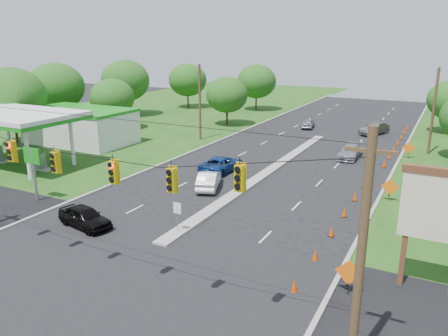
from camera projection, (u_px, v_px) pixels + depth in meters
The scene contains 42 objects.
ground at pixel (112, 278), 21.95m from camera, with size 160.00×160.00×0.00m, color black.
grass_left at pixel (32, 141), 52.30m from camera, with size 40.00×160.00×0.06m, color #1E4714.
cross_street at pixel (112, 278), 21.95m from camera, with size 160.00×14.00×0.02m, color black.
curb_left at pixel (218, 142), 52.00m from camera, with size 0.25×110.00×0.16m, color gray.
curb_right at pixel (398, 163), 43.04m from camera, with size 0.25×110.00×0.16m, color gray.
median at pixel (268, 172), 39.85m from camera, with size 1.00×34.00×0.18m, color gray.
median_sign at pixel (177, 212), 26.66m from camera, with size 0.55×0.06×2.05m.
signal_span at pixel (89, 191), 19.74m from camera, with size 25.60×0.32×9.00m.
utility_pole_far_left at pixel (200, 103), 51.81m from camera, with size 0.28×0.28×9.00m, color #422D1C.
utility_pole_far_right at pixel (433, 112), 44.99m from camera, with size 0.28×0.28×9.00m, color #422D1C.
gas_station at pixel (71, 124), 48.97m from camera, with size 18.40×19.70×5.20m.
pylon_sign at pixel (443, 213), 19.78m from camera, with size 5.90×2.30×6.12m.
cone_0 at pixel (294, 286), 20.63m from camera, with size 0.32×0.32×0.70m, color #D93D00.
cone_1 at pixel (315, 255), 23.61m from camera, with size 0.32×0.32×0.70m, color #D93D00.
cone_2 at pixel (331, 231), 26.60m from camera, with size 0.32×0.32×0.70m, color #D93D00.
cone_3 at pixel (344, 212), 29.58m from camera, with size 0.32×0.32×0.70m, color #D93D00.
cone_4 at pixel (355, 196), 32.56m from camera, with size 0.32×0.32×0.70m, color #D93D00.
cone_5 at pixel (364, 183), 35.54m from camera, with size 0.32×0.32×0.70m, color #D93D00.
cone_6 at pixel (371, 173), 38.53m from camera, with size 0.32×0.32×0.70m, color #D93D00.
cone_7 at pixel (384, 164), 41.24m from camera, with size 0.32×0.32×0.70m, color #D93D00.
cone_8 at pixel (389, 156), 44.23m from camera, with size 0.32×0.32×0.70m, color #D93D00.
cone_9 at pixel (394, 149), 47.21m from camera, with size 0.32×0.32×0.70m, color #D93D00.
cone_10 at pixel (398, 142), 50.19m from camera, with size 0.32×0.32×0.70m, color #D93D00.
cone_11 at pixel (401, 137), 53.17m from camera, with size 0.32×0.32×0.70m, color #D93D00.
cone_12 at pixel (404, 132), 56.16m from camera, with size 0.32×0.32×0.70m, color #D93D00.
cone_13 at pixel (407, 127), 59.14m from camera, with size 0.32×0.32×0.70m, color #D93D00.
work_sign_0 at pixel (349, 274), 20.27m from camera, with size 1.27×0.58×1.37m.
work_sign_1 at pixel (390, 188), 32.20m from camera, with size 1.27×0.58×1.37m.
work_sign_2 at pixel (409, 148), 44.13m from camera, with size 1.27×0.58×1.37m.
tree_1 at pixel (11, 96), 49.04m from camera, with size 7.56×7.56×8.82m.
tree_2 at pixel (112, 98), 57.84m from camera, with size 5.88×5.88×6.86m.
tree_3 at pixel (125, 81), 68.67m from camera, with size 7.56×7.56×8.82m.
tree_4 at pixel (188, 80), 77.30m from camera, with size 6.72×6.72×7.84m.
tree_5 at pixel (227, 95), 61.04m from camera, with size 5.88×5.88×6.86m.
tree_6 at pixel (257, 81), 74.54m from camera, with size 6.72×6.72×7.84m.
tree_14 at pixel (56, 87), 59.34m from camera, with size 7.56×7.56×8.82m.
black_sedan at pixel (85, 217), 27.85m from camera, with size 1.65×4.11×1.40m, color black.
white_sedan at pixel (209, 180), 35.30m from camera, with size 1.51×4.34×1.43m, color silver.
blue_pickup at pixel (222, 164), 39.93m from camera, with size 2.35×5.10×1.42m, color navy.
silver_car_far at pixel (350, 152), 44.46m from camera, with size 1.88×4.62×1.34m, color gray.
silver_car_oncoming at pixel (308, 123), 60.05m from camera, with size 1.53×3.79×1.29m, color gray.
dark_car_receding at pixel (374, 129), 55.81m from camera, with size 1.62×4.64×1.53m, color #2C2C2C.
Camera 1 is at (14.01, -14.74, 11.45)m, focal length 35.00 mm.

